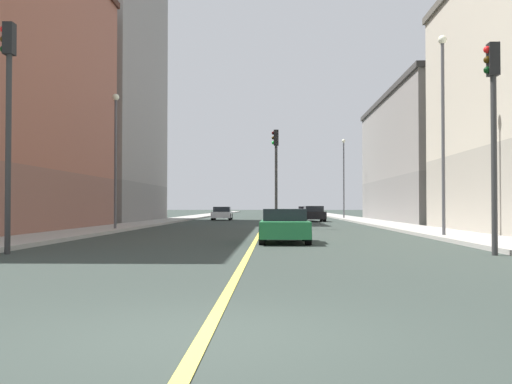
{
  "coord_description": "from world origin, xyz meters",
  "views": [
    {
      "loc": [
        0.72,
        -6.22,
        1.34
      ],
      "look_at": [
        -0.68,
        40.15,
        2.41
      ],
      "focal_mm": 42.47,
      "sensor_mm": 36.0,
      "label": 1
    }
  ],
  "objects_px": {
    "building_left_mid": "(439,159)",
    "traffic_light_left_near": "(493,117)",
    "car_black": "(314,214)",
    "car_maroon": "(305,212)",
    "building_right_midblock": "(95,86)",
    "street_lamp_left_near": "(443,116)",
    "traffic_light_median_far": "(276,165)",
    "street_lamp_right_near": "(116,147)",
    "traffic_light_right_near": "(8,105)",
    "car_white": "(222,214)",
    "street_lamp_left_far": "(344,171)",
    "car_green": "(285,226)"
  },
  "relations": [
    {
      "from": "building_left_mid",
      "to": "traffic_light_left_near",
      "type": "xyz_separation_m",
      "value": [
        -7.81,
        -34.15,
        -1.53
      ]
    },
    {
      "from": "car_black",
      "to": "car_maroon",
      "type": "height_order",
      "value": "car_black"
    },
    {
      "from": "building_right_midblock",
      "to": "street_lamp_left_near",
      "type": "height_order",
      "value": "building_right_midblock"
    },
    {
      "from": "car_maroon",
      "to": "traffic_light_median_far",
      "type": "bearing_deg",
      "value": -95.59
    },
    {
      "from": "street_lamp_left_near",
      "to": "car_black",
      "type": "height_order",
      "value": "street_lamp_left_near"
    },
    {
      "from": "street_lamp_right_near",
      "to": "car_black",
      "type": "distance_m",
      "value": 23.86
    },
    {
      "from": "traffic_light_right_near",
      "to": "car_maroon",
      "type": "bearing_deg",
      "value": 78.47
    },
    {
      "from": "traffic_light_left_near",
      "to": "car_maroon",
      "type": "relative_size",
      "value": 1.39
    },
    {
      "from": "building_left_mid",
      "to": "car_white",
      "type": "relative_size",
      "value": 5.87
    },
    {
      "from": "building_right_midblock",
      "to": "street_lamp_left_far",
      "type": "bearing_deg",
      "value": 24.82
    },
    {
      "from": "street_lamp_left_far",
      "to": "car_green",
      "type": "bearing_deg",
      "value": -99.64
    },
    {
      "from": "traffic_light_median_far",
      "to": "car_black",
      "type": "relative_size",
      "value": 1.44
    },
    {
      "from": "street_lamp_left_far",
      "to": "car_maroon",
      "type": "xyz_separation_m",
      "value": [
        -3.39,
        9.69,
        -4.26
      ]
    },
    {
      "from": "street_lamp_left_near",
      "to": "traffic_light_right_near",
      "type": "bearing_deg",
      "value": -149.37
    },
    {
      "from": "street_lamp_left_near",
      "to": "building_right_midblock",
      "type": "bearing_deg",
      "value": 131.06
    },
    {
      "from": "street_lamp_right_near",
      "to": "street_lamp_left_far",
      "type": "relative_size",
      "value": 0.9
    },
    {
      "from": "street_lamp_left_near",
      "to": "street_lamp_left_far",
      "type": "height_order",
      "value": "street_lamp_left_near"
    },
    {
      "from": "car_white",
      "to": "street_lamp_left_near",
      "type": "bearing_deg",
      "value": -69.67
    },
    {
      "from": "traffic_light_left_near",
      "to": "car_maroon",
      "type": "xyz_separation_m",
      "value": [
        -2.38,
        53.92,
        -3.15
      ]
    },
    {
      "from": "traffic_light_median_far",
      "to": "car_black",
      "type": "height_order",
      "value": "traffic_light_median_far"
    },
    {
      "from": "street_lamp_left_near",
      "to": "street_lamp_right_near",
      "type": "relative_size",
      "value": 1.16
    },
    {
      "from": "traffic_light_left_near",
      "to": "building_left_mid",
      "type": "bearing_deg",
      "value": 77.12
    },
    {
      "from": "car_maroon",
      "to": "street_lamp_left_near",
      "type": "bearing_deg",
      "value": -85.73
    },
    {
      "from": "traffic_light_left_near",
      "to": "car_black",
      "type": "relative_size",
      "value": 1.46
    },
    {
      "from": "car_black",
      "to": "car_white",
      "type": "distance_m",
      "value": 9.85
    },
    {
      "from": "traffic_light_median_far",
      "to": "street_lamp_left_near",
      "type": "xyz_separation_m",
      "value": [
        6.88,
        -9.73,
        1.34
      ]
    },
    {
      "from": "building_left_mid",
      "to": "building_right_midblock",
      "type": "relative_size",
      "value": 1.08
    },
    {
      "from": "car_green",
      "to": "car_black",
      "type": "xyz_separation_m",
      "value": [
        3.01,
        30.08,
        0.04
      ]
    },
    {
      "from": "car_black",
      "to": "traffic_light_left_near",
      "type": "bearing_deg",
      "value": -85.87
    },
    {
      "from": "street_lamp_left_near",
      "to": "street_lamp_left_far",
      "type": "distance_m",
      "value": 35.71
    },
    {
      "from": "street_lamp_left_near",
      "to": "car_green",
      "type": "xyz_separation_m",
      "value": [
        -6.59,
        -3.09,
        -4.45
      ]
    },
    {
      "from": "street_lamp_right_near",
      "to": "car_black",
      "type": "relative_size",
      "value": 1.8
    },
    {
      "from": "building_right_midblock",
      "to": "street_lamp_right_near",
      "type": "xyz_separation_m",
      "value": [
        6.79,
        -18.84,
        -7.04
      ]
    },
    {
      "from": "building_left_mid",
      "to": "car_black",
      "type": "xyz_separation_m",
      "value": [
        -10.37,
        1.36,
        -4.63
      ]
    },
    {
      "from": "traffic_light_right_near",
      "to": "car_black",
      "type": "xyz_separation_m",
      "value": [
        10.82,
        35.51,
        -3.5
      ]
    },
    {
      "from": "building_left_mid",
      "to": "street_lamp_left_far",
      "type": "bearing_deg",
      "value": 123.97
    },
    {
      "from": "car_maroon",
      "to": "building_left_mid",
      "type": "bearing_deg",
      "value": -62.74
    },
    {
      "from": "street_lamp_left_near",
      "to": "car_green",
      "type": "bearing_deg",
      "value": -154.87
    },
    {
      "from": "street_lamp_left_near",
      "to": "car_white",
      "type": "height_order",
      "value": "street_lamp_left_near"
    },
    {
      "from": "traffic_light_left_near",
      "to": "building_right_midblock",
      "type": "bearing_deg",
      "value": 121.91
    },
    {
      "from": "street_lamp_left_near",
      "to": "street_lamp_right_near",
      "type": "height_order",
      "value": "street_lamp_left_near"
    },
    {
      "from": "building_right_midblock",
      "to": "car_white",
      "type": "xyz_separation_m",
      "value": [
        10.24,
        6.76,
        -10.9
      ]
    },
    {
      "from": "street_lamp_right_near",
      "to": "car_green",
      "type": "bearing_deg",
      "value": -47.82
    },
    {
      "from": "traffic_light_left_near",
      "to": "car_maroon",
      "type": "height_order",
      "value": "traffic_light_left_near"
    },
    {
      "from": "building_left_mid",
      "to": "car_green",
      "type": "height_order",
      "value": "building_left_mid"
    },
    {
      "from": "street_lamp_left_near",
      "to": "car_black",
      "type": "xyz_separation_m",
      "value": [
        -3.58,
        26.99,
        -4.41
      ]
    },
    {
      "from": "traffic_light_left_near",
      "to": "traffic_light_median_far",
      "type": "distance_m",
      "value": 19.17
    },
    {
      "from": "building_right_midblock",
      "to": "street_lamp_right_near",
      "type": "distance_m",
      "value": 21.23
    },
    {
      "from": "building_right_midblock",
      "to": "traffic_light_left_near",
      "type": "distance_m",
      "value": 40.77
    },
    {
      "from": "street_lamp_left_near",
      "to": "traffic_light_left_near",
      "type": "bearing_deg",
      "value": -96.8
    }
  ]
}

